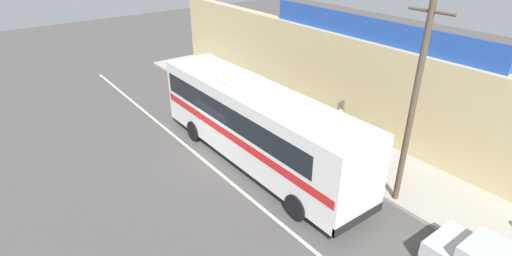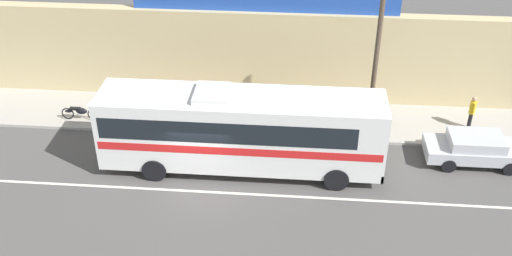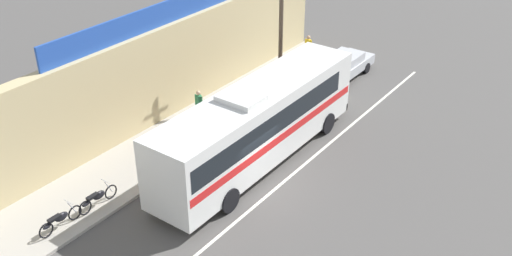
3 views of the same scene
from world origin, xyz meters
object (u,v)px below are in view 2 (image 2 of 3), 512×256
Objects in this scene: motorcycle_purple at (114,114)px; parked_car at (476,148)px; motorcycle_green at (80,112)px; utility_pole at (376,60)px; intercity_bus at (239,128)px; pedestrian_far_left at (297,109)px; pedestrian_far_right at (271,98)px; pedestrian_near_shop at (472,110)px.

parked_car is at bearing -5.99° from motorcycle_purple.
motorcycle_green is 1.00× the size of motorcycle_purple.
utility_pole is at bearing -1.97° from motorcycle_green.
intercity_bus is at bearing -20.92° from motorcycle_green.
pedestrian_far_left is (8.86, 0.32, 0.58)m from motorcycle_purple.
parked_car is at bearing -5.67° from motorcycle_green.
parked_car reaches higher than motorcycle_green.
utility_pole reaches higher than intercity_bus.
motorcycle_purple is (1.73, -0.08, 0.00)m from motorcycle_green.
pedestrian_far_right is (-4.60, 1.68, -3.02)m from utility_pole.
pedestrian_far_right is (1.10, 4.34, -0.92)m from intercity_bus.
pedestrian_far_left is 1.59m from pedestrian_far_right.
pedestrian_far_left reaches higher than motorcycle_green.
motorcycle_green is 1.73m from motorcycle_purple.
motorcycle_purple is at bearing 154.73° from intercity_bus.
intercity_bus reaches higher than parked_car.
motorcycle_purple is at bearing 178.12° from utility_pole.
motorcycle_green is at bearing 177.40° from motorcycle_purple.
parked_car is at bearing -96.81° from pedestrian_near_shop.
intercity_bus is 2.68× the size of parked_car.
pedestrian_near_shop is (10.63, 3.94, -0.92)m from intercity_bus.
motorcycle_green is 9.41m from pedestrian_far_right.
intercity_bus is at bearing -172.82° from parked_car.
parked_car is 2.69m from pedestrian_near_shop.
pedestrian_near_shop is (18.85, 0.80, 0.58)m from motorcycle_green.
utility_pole is 5.75m from pedestrian_far_right.
pedestrian_far_right is (-9.22, 3.04, 0.41)m from parked_car.
motorcycle_purple is 1.12× the size of pedestrian_near_shop.
motorcycle_purple is at bearing 174.01° from parked_car.
parked_car is 5.90m from utility_pole.
pedestrian_far_left is at bearing 1.33° from motorcycle_green.
pedestrian_far_left is (-3.33, 0.72, -3.02)m from utility_pole.
pedestrian_near_shop is (9.53, -0.40, -0.00)m from pedestrian_far_right.
utility_pole is at bearing -12.28° from pedestrian_far_left.
parked_car is 16.90m from motorcycle_purple.
intercity_bus is 6.94× the size of pedestrian_near_shop.
intercity_bus reaches higher than motorcycle_green.
intercity_bus is 6.63m from utility_pole.
pedestrian_far_right is at bearing 7.33° from motorcycle_green.
pedestrian_near_shop reaches higher than pedestrian_far_left.
pedestrian_far_right reaches higher than motorcycle_green.
intercity_bus is 6.96× the size of pedestrian_far_left.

